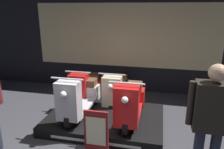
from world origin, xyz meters
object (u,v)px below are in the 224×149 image
scooter_backrow_1 (117,91)px  person_right_browsing (211,116)px  scooter_display_left (79,98)px  scooter_backrow_0 (86,88)px  price_sign_board (96,134)px  scooter_display_right (130,103)px

scooter_backrow_1 → person_right_browsing: bearing=-52.8°
person_right_browsing → scooter_display_left: bearing=153.0°
scooter_display_left → scooter_backrow_0: 1.09m
scooter_display_left → person_right_browsing: person_right_browsing is taller
scooter_display_left → price_sign_board: 1.14m
scooter_display_left → scooter_backrow_1: 1.20m
scooter_backrow_1 → person_right_browsing: size_ratio=0.94×
scooter_display_right → person_right_browsing: person_right_browsing is taller
scooter_backrow_1 → scooter_display_right: bearing=-65.4°
scooter_display_right → scooter_backrow_0: bearing=140.0°
scooter_display_left → scooter_backrow_0: (-0.22, 1.05, -0.20)m
scooter_backrow_1 → price_sign_board: scooter_backrow_1 is taller
scooter_display_left → scooter_backrow_0: scooter_display_left is taller
scooter_display_left → person_right_browsing: 2.50m
scooter_display_left → scooter_display_right: (1.03, 0.00, 0.00)m
scooter_backrow_0 → person_right_browsing: size_ratio=0.94×
scooter_backrow_1 → person_right_browsing: 2.79m
scooter_display_left → scooter_backrow_1: bearing=62.4°
scooter_display_right → scooter_display_left: bearing=180.0°
scooter_display_left → price_sign_board: scooter_display_left is taller
scooter_display_left → scooter_backrow_1: size_ratio=1.00×
scooter_display_right → price_sign_board: size_ratio=1.96×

